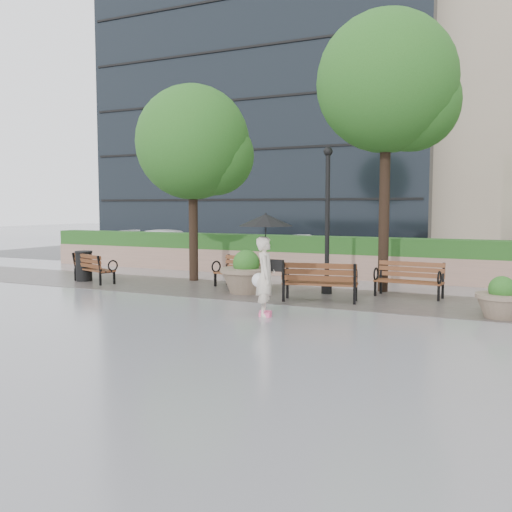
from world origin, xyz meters
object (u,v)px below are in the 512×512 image
at_px(bench_1, 240,279).
at_px(car_right, 307,250).
at_px(bench_0, 94,274).
at_px(lamppost, 327,230).
at_px(trash_bin, 84,267).
at_px(pedestrian, 265,254).
at_px(car_left, 172,245).
at_px(bench_3, 409,287).
at_px(planter_left, 246,276).
at_px(planter_right, 502,302).
at_px(bench_2, 320,290).

xyz_separation_m(bench_1, car_right, (-0.57, 6.91, 0.33)).
distance_m(bench_0, lamppost, 7.38).
distance_m(bench_0, trash_bin, 0.57).
xyz_separation_m(trash_bin, car_right, (4.58, 7.60, 0.15)).
relative_size(bench_1, pedestrian, 0.83).
distance_m(bench_1, car_left, 9.23).
distance_m(bench_3, car_right, 8.31).
distance_m(bench_3, planter_left, 4.25).
bearing_deg(trash_bin, bench_3, 6.62).
bearing_deg(planter_right, bench_1, 168.14).
relative_size(bench_0, car_right, 0.48).
height_order(planter_left, lamppost, lamppost).
bearing_deg(bench_2, car_left, -50.25).
bearing_deg(bench_2, bench_1, -33.72).
relative_size(bench_1, bench_3, 1.04).
distance_m(bench_0, bench_1, 4.70).
relative_size(trash_bin, lamppost, 0.23).
xyz_separation_m(bench_0, trash_bin, (-0.52, 0.13, 0.19)).
relative_size(lamppost, car_right, 1.07).
distance_m(bench_2, car_right, 8.73).
bearing_deg(pedestrian, bench_1, 12.77).
bearing_deg(trash_bin, bench_2, -3.25).
bearing_deg(bench_3, car_left, 156.34).
distance_m(bench_1, pedestrian, 4.19).
xyz_separation_m(trash_bin, lamppost, (7.69, 0.82, 1.26)).
height_order(planter_right, car_right, car_right).
xyz_separation_m(bench_1, trash_bin, (-5.15, -0.69, 0.18)).
relative_size(planter_right, car_left, 0.23).
distance_m(bench_1, car_right, 6.95).
bearing_deg(car_left, car_right, -94.23).
height_order(bench_0, bench_2, bench_2).
bearing_deg(lamppost, planter_left, -157.38).
relative_size(planter_left, planter_right, 1.32).
bearing_deg(trash_bin, bench_1, 7.58).
bearing_deg(bench_2, bench_0, -14.06).
bearing_deg(bench_1, trash_bin, -152.80).
bearing_deg(bench_1, car_left, 155.62).
bearing_deg(planter_right, pedestrian, -157.81).
distance_m(bench_1, lamppost, 2.92).
bearing_deg(pedestrian, planter_left, 11.83).
bearing_deg(trash_bin, car_left, 101.83).
bearing_deg(lamppost, car_left, 145.66).
height_order(planter_right, pedestrian, pedestrian).
distance_m(planter_left, car_left, 10.10).
height_order(bench_2, pedestrian, pedestrian).
relative_size(bench_1, planter_right, 1.70).
height_order(car_right, pedestrian, pedestrian).
relative_size(bench_2, trash_bin, 2.13).
xyz_separation_m(bench_3, car_right, (-5.21, 6.46, 0.33)).
xyz_separation_m(car_right, pedestrian, (2.90, -10.24, 0.72)).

